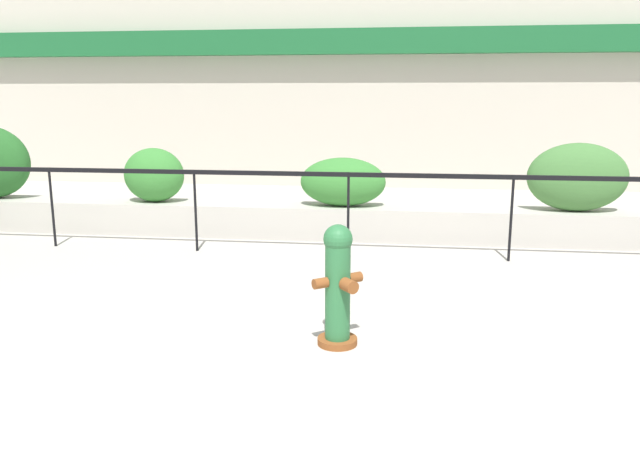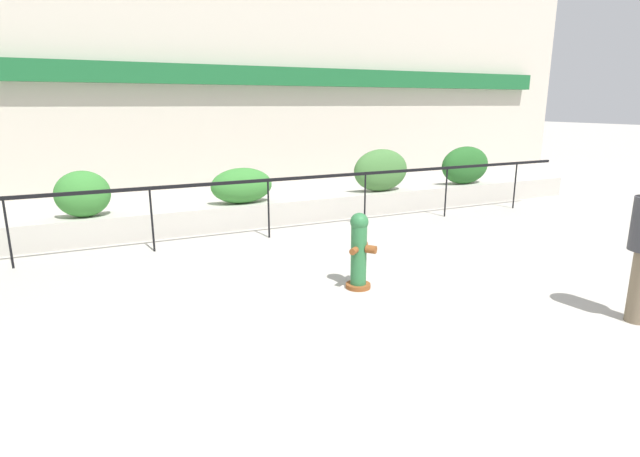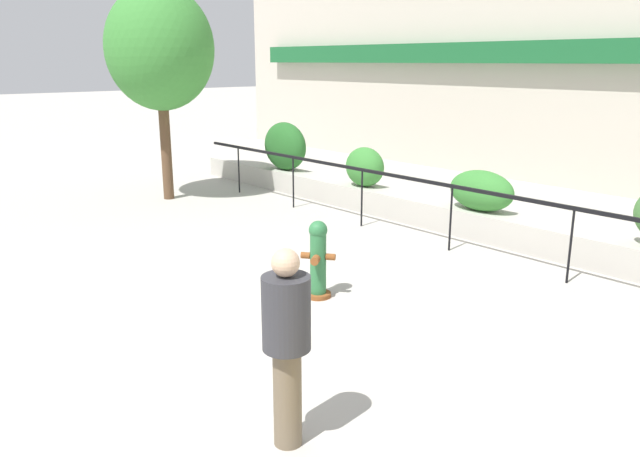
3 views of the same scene
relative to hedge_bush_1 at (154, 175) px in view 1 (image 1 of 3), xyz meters
The scene contains 8 objects.
ground_plane 6.85m from the hedge_bush_1, 62.10° to the right, with size 120.00×120.00×0.00m, color #B2ADA3.
building_facade 7.43m from the hedge_bush_1, 62.04° to the left, with size 30.00×1.36×8.00m.
planter_wall_low 3.25m from the hedge_bush_1, ahead, with size 18.00×0.70×0.50m, color #B7B2A8.
fence_railing_segment 3.36m from the hedge_bush_1, 19.10° to the right, with size 15.00×0.05×1.15m.
hedge_bush_1 is the anchor object (origin of this frame).
hedge_bush_2 3.00m from the hedge_bush_1, ahead, with size 1.30×0.68×0.74m, color #387F33.
hedge_bush_3 6.40m from the hedge_bush_1, ahead, with size 1.42×0.63×0.99m, color #427538.
fire_hydrant 5.41m from the hedge_bush_1, 51.49° to the right, with size 0.49×0.49×1.08m.
Camera 1 is at (0.71, -3.37, 2.15)m, focal length 35.00 mm.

